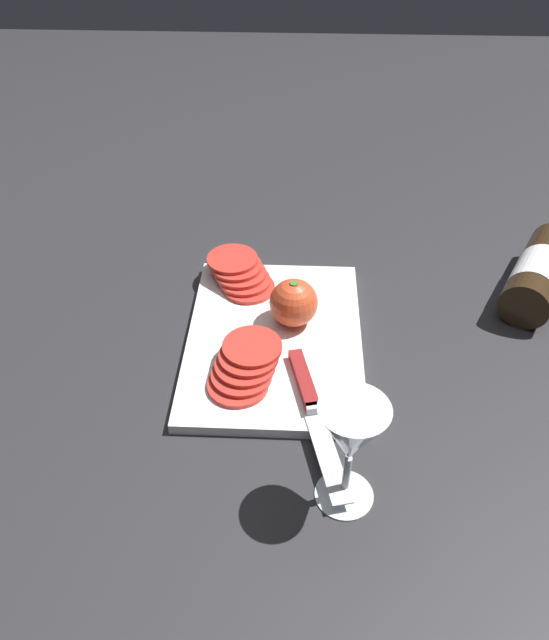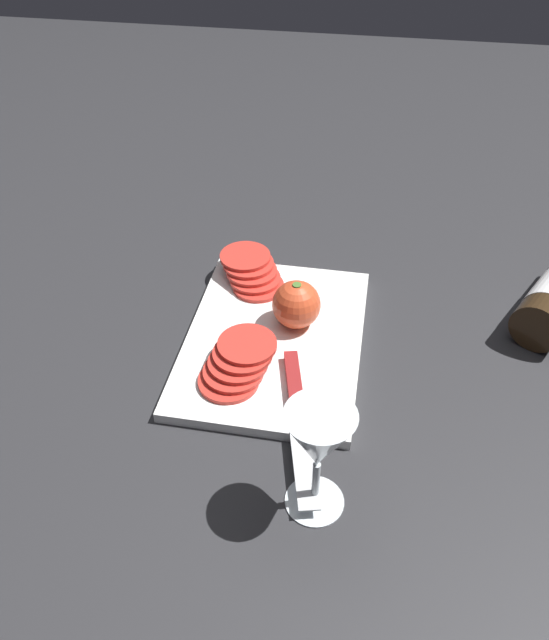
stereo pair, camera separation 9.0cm
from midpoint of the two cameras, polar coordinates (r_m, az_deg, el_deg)
ground_plane at (r=0.96m, az=-2.86°, el=-0.47°), size 3.00×3.00×0.00m
cutting_board at (r=0.92m, az=-2.78°, el=-1.91°), size 0.36×0.26×0.02m
wine_bottle at (r=1.08m, az=21.02°, el=4.12°), size 0.31×0.20×0.08m
wine_glass at (r=0.67m, az=3.18°, el=-10.89°), size 0.08×0.08×0.15m
whole_tomato at (r=0.92m, az=-1.03°, el=1.47°), size 0.07×0.07×0.07m
knife at (r=0.83m, az=-0.01°, el=-7.01°), size 0.24×0.08×0.01m
tomato_slice_stack_near at (r=0.85m, az=-5.73°, el=-4.30°), size 0.13×0.10×0.03m
tomato_slice_stack_far at (r=1.02m, az=-5.67°, el=4.17°), size 0.12×0.11×0.03m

